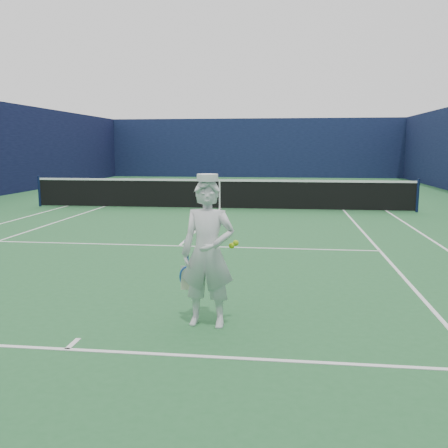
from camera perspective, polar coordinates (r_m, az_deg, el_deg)
name	(u,v)px	position (r m, az deg, el deg)	size (l,w,h in m)	color
ground	(220,209)	(16.81, -0.50, 1.71)	(80.00, 80.00, 0.00)	#256132
court_markings	(220,209)	(16.81, -0.50, 1.73)	(11.03, 23.83, 0.01)	white
windscreen_fence	(220,149)	(16.68, -0.51, 8.55)	(20.12, 36.12, 4.00)	#0E1635
tennis_net	(220,193)	(16.75, -0.50, 3.60)	(12.88, 0.09, 1.07)	#141E4C
tennis_player	(208,253)	(5.76, -1.87, -3.33)	(0.76, 0.52, 1.77)	silver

